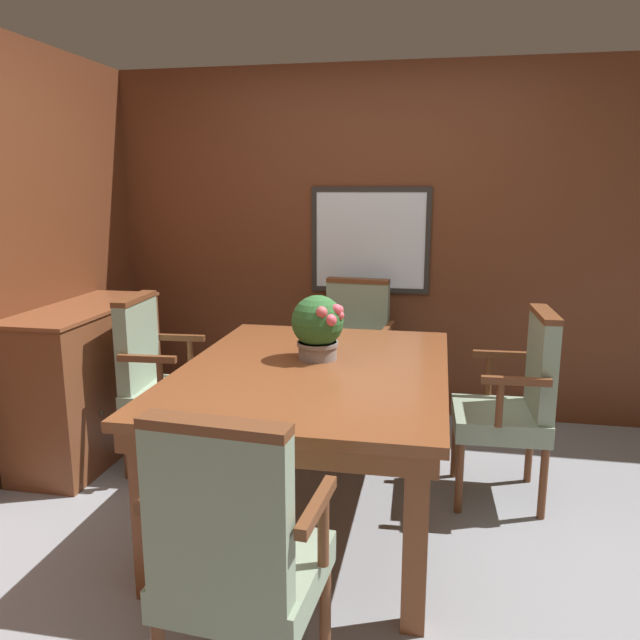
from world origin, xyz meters
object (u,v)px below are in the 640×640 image
Objects in this scene: dining_table at (314,385)px; chair_right_far at (516,398)px; chair_head_near at (236,553)px; potted_plant at (318,326)px; chair_head_far at (353,349)px; chair_left_far at (158,375)px; sideboard_cabinet at (88,381)px.

chair_right_far is (0.99, 0.38, -0.13)m from dining_table.
chair_head_near is 1.43m from potted_plant.
chair_head_near is at bearing -84.73° from chair_head_far.
dining_table is at bearing -115.06° from chair_left_far.
chair_left_far is 3.14× the size of potted_plant.
chair_right_far is 3.14× the size of potted_plant.
dining_table is 1.61m from sideboard_cabinet.
chair_left_far is 1.00× the size of chair_head_far.
chair_head_far is at bearing -132.96° from chair_right_far.
potted_plant reaches higher than chair_head_near.
chair_head_far is 1.28m from chair_right_far.
chair_right_far reaches higher than sideboard_cabinet.
chair_right_far is at bearing -93.96° from chair_left_far.
potted_plant is at bearing -107.70° from chair_left_far.
dining_table is 1.48× the size of sideboard_cabinet.
sideboard_cabinet reaches higher than dining_table.
chair_left_far is 1.10m from potted_plant.
sideboard_cabinet is at bearing -94.65° from chair_right_far.
sideboard_cabinet is (-2.51, 0.12, -0.09)m from chair_right_far.
chair_head_far reaches higher than sideboard_cabinet.
dining_table is 1.67× the size of chair_left_far.
dining_table is at bearing -86.46° from potted_plant.
chair_head_far is 1.00× the size of chair_head_near.
potted_plant is at bearing -86.18° from chair_head_far.
chair_left_far is 1.00× the size of chair_head_near.
sideboard_cabinet is (-1.51, 0.35, -0.48)m from potted_plant.
chair_head_near is 3.14× the size of potted_plant.
dining_table is 1.22m from chair_head_far.
chair_right_far and chair_head_near have the same top height.
potted_plant reaches higher than dining_table.
chair_head_near is at bearing -89.27° from potted_plant.
chair_left_far is 1.31m from chair_head_far.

